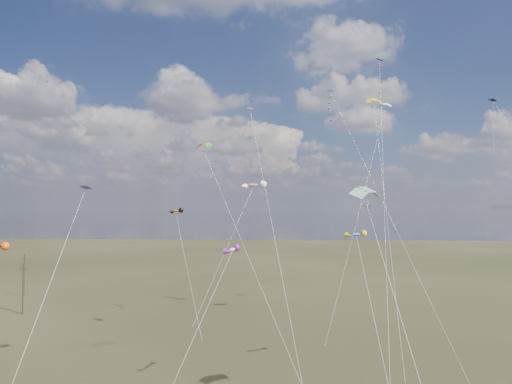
# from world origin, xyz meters

# --- Properties ---
(utility_pole_near) EXTENTS (1.40, 0.20, 8.00)m
(utility_pole_near) POSITION_xyz_m (-38.00, 30.00, 4.09)
(utility_pole_near) COLOR black
(utility_pole_near) RESTS_ON ground
(utility_pole_far) EXTENTS (1.40, 0.20, 8.00)m
(utility_pole_far) POSITION_xyz_m (-46.00, 44.00, 4.09)
(utility_pole_far) COLOR black
(utility_pole_far) RESTS_ON ground
(diamond_black_high) EXTENTS (5.54, 26.86, 38.88)m
(diamond_black_high) POSITION_xyz_m (17.31, 24.07, 33.41)
(diamond_black_high) COLOR black
(diamond_black_high) RESTS_ON ground
(diamond_navy_tall) EXTENTS (10.98, 22.82, 33.61)m
(diamond_navy_tall) POSITION_xyz_m (11.02, 21.45, 28.76)
(diamond_navy_tall) COLOR #09114C
(diamond_navy_tall) RESTS_ON ground
(diamond_black_mid) EXTENTS (1.24, 16.33, 19.21)m
(diamond_black_mid) POSITION_xyz_m (-16.43, 0.14, 14.25)
(diamond_black_mid) COLOR black
(diamond_black_mid) RESTS_ON ground
(diamond_navy_right) EXTENTS (6.71, 21.45, 29.32)m
(diamond_navy_right) POSITION_xyz_m (27.72, 10.71, 24.81)
(diamond_navy_right) COLOR #0F1146
(diamond_navy_right) RESTS_ON ground
(diamond_orange_center) EXTENTS (6.99, 23.47, 30.32)m
(diamond_orange_center) POSITION_xyz_m (1.31, 11.33, 19.93)
(diamond_orange_center) COLOR #E9581D
(diamond_orange_center) RESTS_ON ground
(parafoil_yellow) EXTENTS (2.51, 19.67, 32.63)m
(parafoil_yellow) POSITION_xyz_m (16.20, 22.72, 31.81)
(parafoil_yellow) COLOR #D89F0C
(parafoil_yellow) RESTS_ON ground
(parafoil_blue_white) EXTENTS (12.20, 16.65, 33.85)m
(parafoil_blue_white) POSITION_xyz_m (19.49, 31.37, 32.99)
(parafoil_blue_white) COLOR #1B56B1
(parafoil_blue_white) RESTS_ON ground
(parafoil_striped) EXTENTS (4.19, 14.75, 19.13)m
(parafoil_striped) POSITION_xyz_m (10.08, -4.70, 18.36)
(parafoil_striped) COLOR gold
(parafoil_striped) RESTS_ON ground
(parafoil_tricolor) EXTENTS (13.39, 17.59, 25.52)m
(parafoil_tricolor) POSITION_xyz_m (-6.17, 14.72, 24.80)
(parafoil_tricolor) COLOR yellow
(parafoil_tricolor) RESTS_ON ground
(novelty_orange_black) EXTENTS (7.96, 13.89, 16.93)m
(novelty_orange_black) POSITION_xyz_m (-13.17, 29.12, 16.36)
(novelty_orange_black) COLOR #E95800
(novelty_orange_black) RESTS_ON ground
(novelty_white_purple) EXTENTS (6.02, 8.24, 13.51)m
(novelty_white_purple) POSITION_xyz_m (-1.20, 0.83, 13.06)
(novelty_white_purple) COLOR silver
(novelty_white_purple) RESTS_ON ground
(novelty_redwhite_stripe) EXTENTS (10.08, 11.54, 21.30)m
(novelty_redwhite_stripe) POSITION_xyz_m (-1.41, 33.41, 20.59)
(novelty_redwhite_stripe) COLOR #EF380F
(novelty_redwhite_stripe) RESTS_ON ground
(novelty_blue_yellow) EXTENTS (2.83, 9.63, 14.62)m
(novelty_blue_yellow) POSITION_xyz_m (11.05, 6.67, 14.13)
(novelty_blue_yellow) COLOR #1F51B3
(novelty_blue_yellow) RESTS_ON ground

